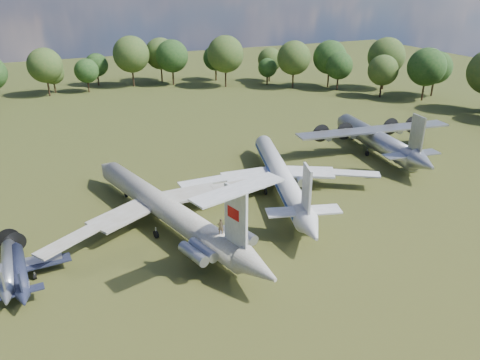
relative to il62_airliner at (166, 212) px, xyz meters
name	(u,v)px	position (x,y,z in m)	size (l,w,h in m)	color
ground	(202,213)	(5.71, 1.73, -2.19)	(300.00, 300.00, 0.00)	#203712
il62_airliner	(166,212)	(0.00, 0.00, 0.00)	(34.36, 44.67, 4.38)	silver
tu104_jet	(281,179)	(19.45, 3.82, -0.08)	(31.60, 42.13, 4.21)	silver
an12_transport	(376,142)	(44.14, 11.70, 0.08)	(30.87, 34.50, 4.54)	#A8ABB1
small_prop_west	(20,273)	(-18.12, -5.44, -1.09)	(10.97, 14.96, 2.19)	black
small_prop_northwest	(8,270)	(-19.27, -4.48, -1.05)	(11.37, 15.50, 2.27)	#A9ABB2
person_on_il62	(221,226)	(3.25, -11.83, 3.17)	(0.72, 0.47, 1.96)	#97794C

